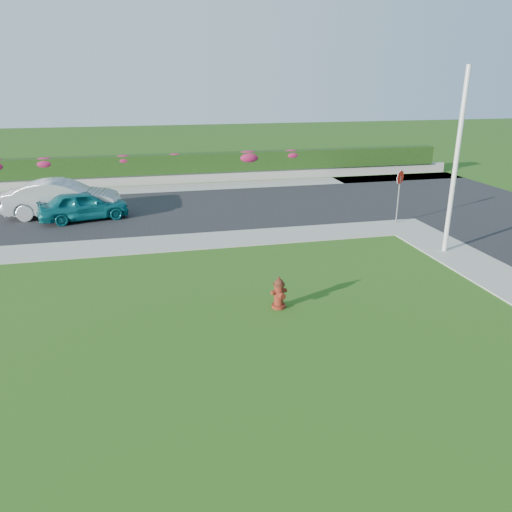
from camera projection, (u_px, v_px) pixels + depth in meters
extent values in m
plane|color=black|center=(322.00, 357.00, 11.12)|extent=(120.00, 120.00, 0.00)
cube|color=black|center=(113.00, 213.00, 22.89)|extent=(26.00, 8.00, 0.04)
cube|color=gray|center=(80.00, 249.00, 18.09)|extent=(24.00, 2.00, 0.04)
cube|color=gray|center=(405.00, 227.00, 20.86)|extent=(2.00, 2.00, 0.04)
cube|color=gray|center=(189.00, 187.00, 28.33)|extent=(34.00, 2.00, 0.04)
cube|color=gray|center=(186.00, 178.00, 29.61)|extent=(34.00, 0.40, 0.60)
cube|color=black|center=(186.00, 163.00, 29.41)|extent=(32.00, 0.90, 1.10)
cylinder|color=#50100C|center=(279.00, 306.00, 13.54)|extent=(0.38, 0.38, 0.09)
cylinder|color=#50100C|center=(279.00, 295.00, 13.43)|extent=(0.26, 0.26, 0.58)
cylinder|color=black|center=(279.00, 285.00, 13.33)|extent=(0.31, 0.31, 0.06)
sphere|color=black|center=(279.00, 283.00, 13.32)|extent=(0.26, 0.26, 0.26)
cylinder|color=black|center=(279.00, 278.00, 13.27)|extent=(0.08, 0.08, 0.08)
cylinder|color=#50100C|center=(273.00, 293.00, 13.32)|extent=(0.14, 0.15, 0.12)
cylinder|color=#50100C|center=(284.00, 290.00, 13.47)|extent=(0.14, 0.15, 0.12)
cylinder|color=#50100C|center=(282.00, 296.00, 13.28)|extent=(0.20, 0.17, 0.17)
imported|color=#0D6068|center=(83.00, 205.00, 21.61)|extent=(4.03, 2.37, 1.29)
imported|color=#A1A3A8|center=(63.00, 198.00, 22.14)|extent=(4.99, 2.08, 1.61)
cylinder|color=silver|center=(456.00, 164.00, 16.86)|extent=(0.16, 0.16, 6.29)
cylinder|color=slate|center=(398.00, 200.00, 21.06)|extent=(0.06, 0.06, 2.03)
cylinder|color=red|center=(400.00, 177.00, 20.73)|extent=(0.50, 0.37, 0.59)
cylinder|color=white|center=(400.00, 177.00, 20.73)|extent=(0.52, 0.37, 0.63)
ellipsoid|color=#A11B52|center=(45.00, 163.00, 27.57)|extent=(1.32, 0.85, 0.66)
ellipsoid|color=#A11B52|center=(124.00, 160.00, 28.46)|extent=(1.18, 0.76, 0.59)
ellipsoid|color=#A11B52|center=(175.00, 158.00, 29.08)|extent=(1.09, 0.70, 0.55)
ellipsoid|color=#A11B52|center=(248.00, 157.00, 30.04)|extent=(1.53, 0.99, 0.77)
ellipsoid|color=#A11B52|center=(291.00, 155.00, 30.60)|extent=(1.27, 0.82, 0.63)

